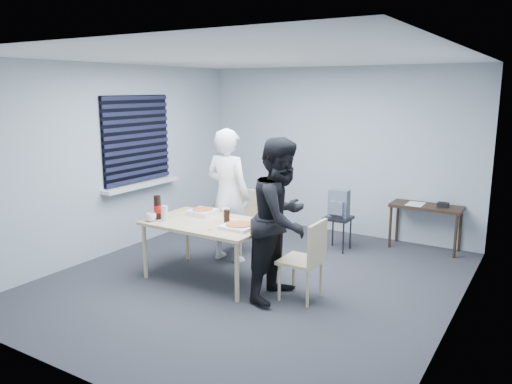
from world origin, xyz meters
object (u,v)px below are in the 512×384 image
Objects in this scene: chair_right at (308,255)px; side_table at (426,211)px; person_black at (282,219)px; stool at (338,224)px; person_white at (228,196)px; mug_a at (151,217)px; dining_table at (209,226)px; mug_b at (226,212)px; chair_far at (240,216)px; backpack at (339,204)px; soda_bottle at (158,208)px.

side_table is (0.66, 2.47, 0.06)m from chair_right.
person_black is 2.72m from side_table.
side_table is at bearing 33.01° from stool.
person_white is 1.10m from mug_a.
dining_table is at bearing 88.92° from person_black.
stool is at bearing -146.99° from side_table.
side_table reaches higher than stool.
mug_b is (0.60, 0.69, -0.00)m from mug_a.
chair_right is 1.82× the size of stool.
backpack is (1.15, 0.77, 0.17)m from chair_far.
person_white is at bearing -125.87° from backpack.
mug_b is at bearing -114.19° from backpack.
stool is at bearing 55.07° from mug_a.
mug_b is (-1.00, 0.37, -0.13)m from person_black.
backpack is 2.54m from soda_bottle.
soda_bottle is (-0.43, -0.88, -0.04)m from person_white.
side_table is at bearing 48.04° from mug_a.
person_black is 1.92m from stool.
chair_right is at bearing -33.19° from chair_far.
side_table is 2.49× the size of backpack.
side_table is at bearing 47.80° from mug_b.
chair_far is 2.64m from side_table.
soda_bottle is (-0.37, -1.26, 0.34)m from chair_far.
soda_bottle is (-0.61, -0.22, 0.20)m from dining_table.
mug_a is at bearing -104.77° from chair_far.
chair_far is 1.83m from chair_right.
person_black reaches higher than soda_bottle.
soda_bottle is at bearing 64.19° from person_white.
dining_table is at bearing -77.17° from chair_far.
mug_a is 0.15m from soda_bottle.
dining_table is 14.59× the size of mug_b.
person_black is at bearing 7.05° from soda_bottle.
chair_far is 0.50× the size of person_black.
chair_far is 0.91× the size of side_table.
backpack is at bearing 53.23° from soda_bottle.
stool is (-1.05, -0.68, -0.19)m from side_table.
person_white is 1.00× the size of person_black.
soda_bottle is at bearing -106.36° from chair_far.
dining_table is 1.64× the size of chair_right.
stool is at bearing 63.47° from dining_table.
backpack is at bearing -90.00° from stool.
dining_table is 0.82× the size of person_white.
mug_a is (-0.36, -1.38, 0.25)m from chair_far.
mug_b is at bearing -132.20° from side_table.
dining_table is 3.18m from side_table.
person_black is at bearing -110.80° from side_table.
dining_table is 0.67m from soda_bottle.
side_table is at bearing 33.72° from chair_far.
person_black is (1.18, -0.68, 0.00)m from person_white.
soda_bottle reaches higher than stool.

